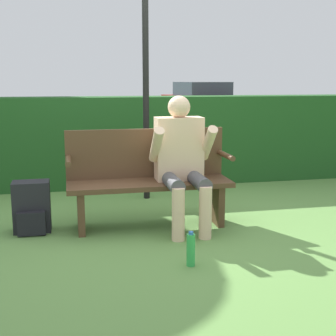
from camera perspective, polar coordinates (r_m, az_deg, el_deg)
The scene contains 9 objects.
ground_plane at distance 4.41m, azimuth -2.19°, elevation -7.06°, with size 40.00×40.00×0.00m, color #5B8942.
hedge_back at distance 6.06m, azimuth -5.21°, elevation 3.29°, with size 12.00×0.51×1.13m.
park_bench at distance 4.36m, azimuth -2.39°, elevation -1.28°, with size 1.51×0.45×0.89m.
person_seated at distance 4.26m, azimuth 1.66°, elevation 1.38°, with size 0.57×0.65×1.20m.
backpack at distance 4.36m, azimuth -16.27°, elevation -4.73°, with size 0.32×0.28×0.46m.
water_bottle at distance 3.47m, azimuth 2.80°, elevation -9.90°, with size 0.06×0.06×0.26m.
signpost at distance 5.25m, azimuth -2.73°, elevation 12.79°, with size 0.36×0.09×2.71m.
parked_car at distance 17.78m, azimuth 4.16°, elevation 8.31°, with size 2.43×4.06×1.26m.
litter_crumple at distance 4.12m, azimuth 1.35°, elevation -7.77°, with size 0.08×0.08×0.08m.
Camera 1 is at (-0.72, -4.14, 1.35)m, focal length 50.00 mm.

